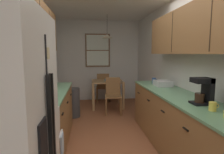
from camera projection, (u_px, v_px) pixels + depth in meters
name	position (u px, v px, depth m)	size (l,w,h in m)	color
ground_plane	(107.00, 132.00, 3.57)	(12.00, 12.00, 0.00)	brown
wall_left	(30.00, 67.00, 3.24)	(0.10, 9.00, 2.55)	silver
wall_right	(176.00, 66.00, 3.58)	(0.10, 9.00, 2.55)	silver
wall_back	(99.00, 61.00, 6.02)	(4.40, 0.10, 2.55)	silver
microwave_over_range	(2.00, 30.00, 1.68)	(0.39, 0.63, 0.35)	silver
counter_left	(49.00, 118.00, 3.07)	(0.64, 1.82, 0.90)	olive
upper_cabinets_left	(35.00, 26.00, 2.82)	(0.33, 1.90, 0.71)	olive
counter_right	(183.00, 127.00, 2.67)	(0.64, 3.15, 0.90)	olive
upper_cabinets_right	(199.00, 29.00, 2.47)	(0.33, 2.83, 0.67)	olive
dining_table	(107.00, 85.00, 5.22)	(0.86, 0.71, 0.75)	#A87F51
dining_chair_near	(113.00, 94.00, 4.69)	(0.43, 0.43, 0.90)	olive
dining_chair_far	(103.00, 86.00, 5.78)	(0.40, 0.40, 0.90)	olive
pendant_light	(107.00, 36.00, 5.05)	(0.29, 0.29, 0.62)	black
back_window	(98.00, 50.00, 5.90)	(0.78, 0.05, 1.05)	brown
trash_bin	(74.00, 103.00, 4.41)	(0.30, 0.30, 0.69)	#3F3F42
storage_canister	(38.00, 93.00, 2.44)	(0.12, 0.12, 0.19)	#265999
dish_towel	(62.00, 145.00, 2.06)	(0.02, 0.16, 0.24)	silver
coffee_maker	(204.00, 90.00, 2.22)	(0.22, 0.18, 0.32)	black
mug_by_coffeemaker	(154.00, 80.00, 3.84)	(0.12, 0.09, 0.11)	#335999
mug_spare	(213.00, 106.00, 1.96)	(0.11, 0.08, 0.10)	#E5CC4C
dish_rack	(163.00, 83.00, 3.49)	(0.28, 0.34, 0.10)	silver
table_serving_bowl	(108.00, 80.00, 5.18)	(0.18, 0.18, 0.06)	#4C7299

